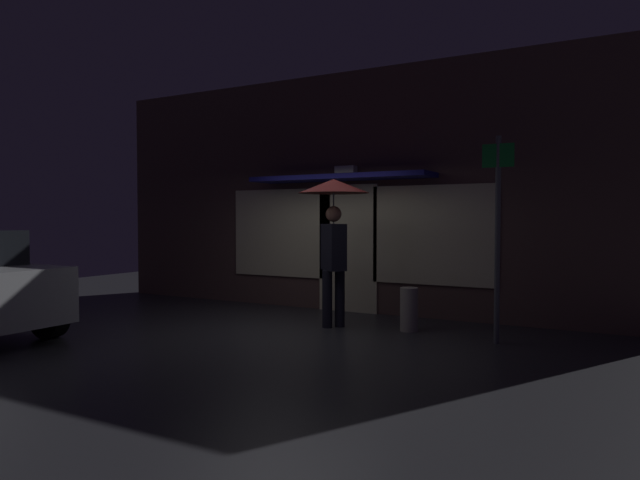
# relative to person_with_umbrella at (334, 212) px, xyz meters

# --- Properties ---
(ground_plane) EXTENTS (18.00, 18.00, 0.00)m
(ground_plane) POSITION_rel_person_with_umbrella_xyz_m (-0.46, -0.78, -1.70)
(ground_plane) COLOR #2D2D33
(building_facade) EXTENTS (10.16, 1.00, 4.14)m
(building_facade) POSITION_rel_person_with_umbrella_xyz_m (-0.46, 1.55, 0.35)
(building_facade) COLOR brown
(building_facade) RESTS_ON ground
(person_with_umbrella) EXTENTS (1.06, 1.06, 2.19)m
(person_with_umbrella) POSITION_rel_person_with_umbrella_xyz_m (0.00, 0.00, 0.00)
(person_with_umbrella) COLOR black
(person_with_umbrella) RESTS_ON ground
(street_sign_post) EXTENTS (0.40, 0.07, 2.66)m
(street_sign_post) POSITION_rel_person_with_umbrella_xyz_m (2.36, 0.04, -0.20)
(street_sign_post) COLOR #595B60
(street_sign_post) RESTS_ON ground
(sidewalk_bollard) EXTENTS (0.25, 0.25, 0.62)m
(sidewalk_bollard) POSITION_rel_person_with_umbrella_xyz_m (1.08, 0.26, -1.39)
(sidewalk_bollard) COLOR #B2A899
(sidewalk_bollard) RESTS_ON ground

